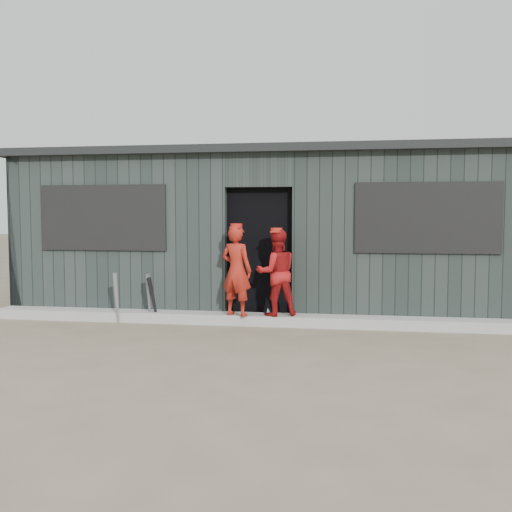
% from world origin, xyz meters
% --- Properties ---
extents(ground, '(80.00, 80.00, 0.00)m').
position_xyz_m(ground, '(0.00, 0.00, 0.00)').
color(ground, brown).
rests_on(ground, ground).
extents(curb, '(8.00, 0.36, 0.15)m').
position_xyz_m(curb, '(0.00, 1.82, 0.07)').
color(curb, gray).
rests_on(curb, ground).
extents(bat_left, '(0.10, 0.23, 0.76)m').
position_xyz_m(bat_left, '(-2.02, 1.56, 0.38)').
color(bat_left, '#95959D').
rests_on(bat_left, ground).
extents(bat_mid, '(0.08, 0.18, 0.73)m').
position_xyz_m(bat_mid, '(-1.58, 1.70, 0.37)').
color(bat_mid, slate).
rests_on(bat_mid, ground).
extents(bat_right, '(0.11, 0.33, 0.69)m').
position_xyz_m(bat_right, '(-1.51, 1.70, 0.35)').
color(bat_right, black).
rests_on(bat_right, ground).
extents(player_red_left, '(0.55, 0.45, 1.29)m').
position_xyz_m(player_red_left, '(-0.26, 1.68, 0.80)').
color(player_red_left, maroon).
rests_on(player_red_left, curb).
extents(player_red_right, '(0.72, 0.65, 1.23)m').
position_xyz_m(player_red_right, '(0.30, 1.78, 0.77)').
color(player_red_right, maroon).
rests_on(player_red_right, curb).
extents(player_grey_back, '(0.65, 0.46, 1.26)m').
position_xyz_m(player_grey_back, '(0.15, 2.34, 0.63)').
color(player_grey_back, silver).
rests_on(player_grey_back, ground).
extents(dugout, '(8.30, 3.30, 2.62)m').
position_xyz_m(dugout, '(-0.00, 3.50, 1.29)').
color(dugout, black).
rests_on(dugout, ground).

